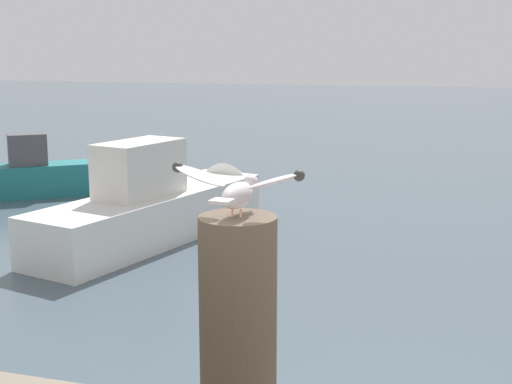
% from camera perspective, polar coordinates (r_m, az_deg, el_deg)
% --- Properties ---
extents(mooring_post, '(0.31, 0.31, 1.05)m').
position_cam_1_polar(mooring_post, '(2.95, -1.44, -11.99)').
color(mooring_post, '#382D23').
rests_on(mooring_post, harbor_quay).
extents(seagull, '(0.55, 0.39, 0.20)m').
position_cam_1_polar(seagull, '(2.76, -1.46, 0.30)').
color(seagull, '#C67560').
rests_on(seagull, mooring_post).
extents(boat_teal, '(3.16, 2.69, 1.35)m').
position_cam_1_polar(boat_teal, '(15.93, -15.76, 1.36)').
color(boat_teal, '#1E7075').
rests_on(boat_teal, ground_plane).
extents(boat_white, '(2.52, 5.76, 1.79)m').
position_cam_1_polar(boat_white, '(12.15, -6.86, -0.92)').
color(boat_white, silver).
rests_on(boat_white, ground_plane).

